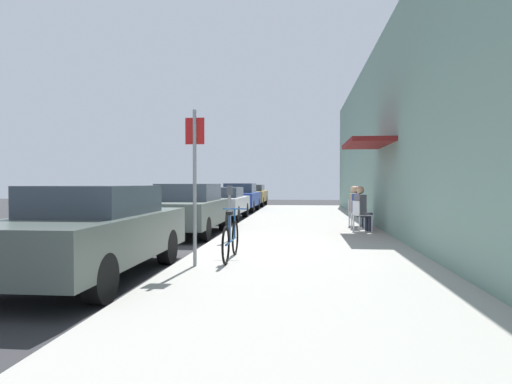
{
  "coord_description": "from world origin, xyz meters",
  "views": [
    {
      "loc": [
        2.17,
        -9.53,
        1.5
      ],
      "look_at": [
        0.5,
        6.51,
        1.18
      ],
      "focal_mm": 30.95,
      "sensor_mm": 36.0,
      "label": 1
    }
  ],
  "objects": [
    {
      "name": "seated_patron_0",
      "position": [
        3.9,
        3.36,
        0.82
      ],
      "size": [
        0.51,
        0.47,
        1.29
      ],
      "color": "#232838",
      "rests_on": "sidewalk_slab"
    },
    {
      "name": "parking_meter",
      "position": [
        0.45,
        0.92,
        0.89
      ],
      "size": [
        0.12,
        0.1,
        1.32
      ],
      "color": "slate",
      "rests_on": "sidewalk_slab"
    },
    {
      "name": "parked_car_3",
      "position": [
        -1.1,
        13.69,
        0.76
      ],
      "size": [
        1.8,
        4.4,
        1.48
      ],
      "color": "navy",
      "rests_on": "ground_plane"
    },
    {
      "name": "parked_car_1",
      "position": [
        -1.1,
        2.98,
        0.76
      ],
      "size": [
        1.8,
        4.4,
        1.48
      ],
      "color": "#47514C",
      "rests_on": "ground_plane"
    },
    {
      "name": "parked_car_4",
      "position": [
        -1.1,
        19.26,
        0.73
      ],
      "size": [
        1.8,
        4.4,
        1.4
      ],
      "color": "#A58433",
      "rests_on": "ground_plane"
    },
    {
      "name": "bicycle_0",
      "position": [
        0.9,
        -1.65,
        0.48
      ],
      "size": [
        0.46,
        1.71,
        0.9
      ],
      "color": "black",
      "rests_on": "sidewalk_slab"
    },
    {
      "name": "cafe_chair_1",
      "position": [
        3.84,
        4.29,
        0.62
      ],
      "size": [
        0.53,
        0.53,
        0.87
      ],
      "color": "silver",
      "rests_on": "sidewalk_slab"
    },
    {
      "name": "cafe_chair_0",
      "position": [
        3.84,
        3.34,
        0.62
      ],
      "size": [
        0.56,
        0.56,
        0.87
      ],
      "color": "silver",
      "rests_on": "sidewalk_slab"
    },
    {
      "name": "parked_car_0",
      "position": [
        -1.1,
        -2.92,
        0.76
      ],
      "size": [
        1.8,
        4.4,
        1.46
      ],
      "color": "#47514C",
      "rests_on": "ground_plane"
    },
    {
      "name": "cafe_chair_2",
      "position": [
        3.84,
        4.94,
        0.62
      ],
      "size": [
        0.54,
        0.54,
        0.87
      ],
      "color": "silver",
      "rests_on": "sidewalk_slab"
    },
    {
      "name": "building_facade",
      "position": [
        4.65,
        2.01,
        2.95
      ],
      "size": [
        1.4,
        32.0,
        5.91
      ],
      "color": "gray",
      "rests_on": "ground_plane"
    },
    {
      "name": "seated_patron_2",
      "position": [
        3.9,
        4.92,
        0.82
      ],
      "size": [
        0.5,
        0.45,
        1.29
      ],
      "color": "#232838",
      "rests_on": "sidewalk_slab"
    },
    {
      "name": "parked_car_2",
      "position": [
        -1.1,
        8.38,
        0.7
      ],
      "size": [
        1.8,
        4.4,
        1.33
      ],
      "color": "#B7B7BC",
      "rests_on": "ground_plane"
    },
    {
      "name": "street_sign",
      "position": [
        0.4,
        -2.33,
        1.64
      ],
      "size": [
        0.32,
        0.06,
        2.6
      ],
      "color": "gray",
      "rests_on": "sidewalk_slab"
    },
    {
      "name": "sidewalk_slab",
      "position": [
        2.25,
        2.0,
        0.06
      ],
      "size": [
        4.5,
        32.0,
        0.12
      ],
      "primitive_type": "cube",
      "color": "#9E9B93",
      "rests_on": "ground_plane"
    },
    {
      "name": "ground_plane",
      "position": [
        0.0,
        0.0,
        0.0
      ],
      "size": [
        60.0,
        60.0,
        0.0
      ],
      "primitive_type": "plane",
      "color": "#2D2D30"
    },
    {
      "name": "seated_patron_1",
      "position": [
        3.9,
        4.27,
        0.82
      ],
      "size": [
        0.49,
        0.44,
        1.29
      ],
      "color": "#232838",
      "rests_on": "sidewalk_slab"
    }
  ]
}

